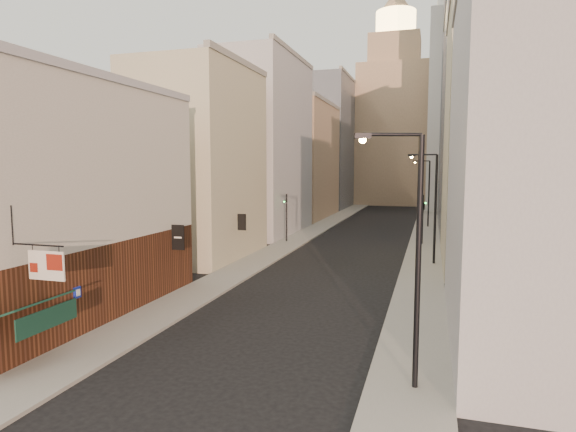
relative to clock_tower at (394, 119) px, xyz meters
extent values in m
cube|color=gray|center=(-5.50, -37.00, -17.56)|extent=(3.00, 140.00, 0.15)
cube|color=gray|center=(7.50, -37.00, -17.56)|extent=(3.00, 140.00, 0.15)
cube|color=#582D1A|center=(-10.00, -83.00, -15.63)|extent=(6.00, 16.00, 4.00)
cube|color=#BAB4A8|center=(-10.00, -83.00, -9.63)|extent=(6.00, 16.00, 8.00)
cube|color=#A2A1A7|center=(-7.20, -83.00, -5.53)|extent=(0.60, 16.00, 0.40)
cylinder|color=black|center=(-5.90, -89.00, -12.73)|extent=(2.40, 0.06, 0.06)
cube|color=beige|center=(-5.50, -89.00, -13.48)|extent=(1.60, 0.06, 1.10)
cube|color=maroon|center=(-5.10, -89.00, -13.33)|extent=(0.70, 0.10, 0.60)
cube|color=maroon|center=(-6.05, -89.00, -13.58)|extent=(0.35, 0.10, 0.35)
cube|color=black|center=(-6.35, -88.80, -15.08)|extent=(1.25, 3.00, 0.52)
cube|color=black|center=(-5.75, -88.80, -15.58)|extent=(0.06, 3.00, 0.80)
cube|color=#182BBE|center=(-6.95, -85.80, -15.43)|extent=(0.08, 0.40, 0.50)
cube|color=black|center=(-6.30, -78.00, -14.03)|extent=(0.80, 0.08, 1.50)
cube|color=black|center=(-6.30, -68.00, -14.23)|extent=(0.70, 0.08, 1.30)
cube|color=#B3AB8E|center=(-11.00, -66.00, -9.63)|extent=(8.00, 12.00, 16.00)
cube|color=#A2A1A7|center=(-11.00, -50.00, -7.63)|extent=(8.00, 16.00, 20.00)
cube|color=#A08061|center=(-11.00, -32.00, -9.13)|extent=(8.00, 18.00, 17.00)
cube|color=gray|center=(-11.00, -12.00, -5.63)|extent=(8.00, 20.00, 24.00)
cube|color=#A2A1A7|center=(13.00, -80.00, -9.63)|extent=(8.00, 16.00, 16.00)
cube|color=#B3AB8E|center=(13.00, -62.00, -7.63)|extent=(8.00, 16.00, 20.00)
cube|color=gray|center=(13.00, -42.00, -4.63)|extent=(8.00, 20.00, 26.00)
cube|color=gray|center=(19.00, -14.00, 7.37)|extent=(20.00, 22.00, 50.00)
cube|color=#A08061|center=(0.00, 0.00, -3.63)|extent=(14.00, 14.00, 28.00)
cube|color=#A08061|center=(0.00, 0.00, 13.37)|extent=(10.00, 10.00, 6.00)
cylinder|color=#FFCC72|center=(0.00, 0.00, 18.87)|extent=(8.00, 8.00, 5.00)
cone|color=#A08061|center=(0.00, 0.00, 23.37)|extent=(7.00, 7.00, 5.00)
cube|color=silver|center=(11.00, -14.00, -0.63)|extent=(8.00, 8.00, 34.00)
cylinder|color=silver|center=(11.00, -14.00, 17.87)|extent=(6.00, 6.00, 3.00)
cylinder|color=black|center=(7.69, -86.51, -13.21)|extent=(0.20, 0.20, 8.84)
cylinder|color=black|center=(6.76, -86.82, -8.79)|extent=(1.90, 0.74, 0.12)
cube|color=black|center=(5.83, -87.14, -8.84)|extent=(0.58, 0.38, 0.18)
sphere|color=#FFB43F|center=(5.83, -87.14, -8.97)|extent=(0.24, 0.24, 0.24)
cylinder|color=black|center=(8.37, -63.92, -13.28)|extent=(0.19, 0.19, 8.71)
cylinder|color=black|center=(7.40, -63.83, -8.93)|extent=(1.94, 0.28, 0.12)
cube|color=black|center=(6.44, -63.75, -8.97)|extent=(0.55, 0.26, 0.17)
sphere|color=#FFB43F|center=(6.44, -63.75, -9.10)|extent=(0.23, 0.23, 0.23)
cylinder|color=black|center=(7.70, -39.66, -13.40)|extent=(0.19, 0.19, 8.47)
cylinder|color=black|center=(6.81, -39.96, -9.16)|extent=(1.82, 0.71, 0.11)
cube|color=black|center=(5.91, -40.26, -9.21)|extent=(0.56, 0.36, 0.17)
sphere|color=#FFB43F|center=(5.91, -40.26, -9.33)|extent=(0.23, 0.23, 0.23)
cylinder|color=black|center=(-6.09, -56.48, -15.13)|extent=(0.16, 0.16, 5.00)
imported|color=black|center=(-6.09, -56.48, -13.43)|extent=(0.40, 0.40, 1.20)
sphere|color=#19E533|center=(-6.34, -56.48, -13.43)|extent=(0.16, 0.16, 0.16)
cylinder|color=black|center=(7.26, -54.11, -15.13)|extent=(0.16, 0.16, 5.00)
imported|color=black|center=(7.26, -54.11, -13.43)|extent=(0.70, 0.70, 1.43)
sphere|color=#19E533|center=(7.51, -54.11, -13.43)|extent=(0.16, 0.16, 0.16)
camera|label=1|loc=(8.07, -103.16, -9.83)|focal=30.00mm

